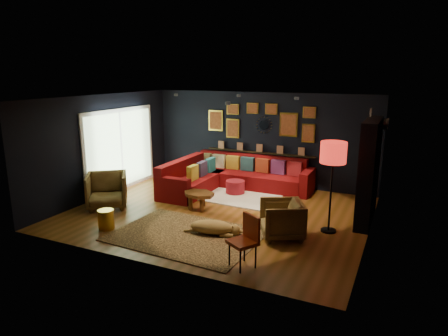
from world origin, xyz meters
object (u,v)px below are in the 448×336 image
at_px(sectional, 227,178).
at_px(armchair_right, 282,217).
at_px(armchair_left, 107,189).
at_px(dog, 212,224).
at_px(floor_lamp, 333,156).
at_px(pouf, 235,187).
at_px(orange_chair, 246,237).
at_px(gold_stool, 106,219).
at_px(coffee_table, 199,196).

relative_size(sectional, armchair_right, 4.27).
bearing_deg(armchair_left, dog, -44.27).
bearing_deg(floor_lamp, pouf, 150.44).
relative_size(armchair_left, orange_chair, 1.05).
height_order(pouf, orange_chair, orange_chair).
distance_m(armchair_left, gold_stool, 1.40).
relative_size(pouf, orange_chair, 0.57).
relative_size(armchair_right, gold_stool, 1.98).
distance_m(sectional, gold_stool, 3.80).
bearing_deg(armchair_left, floor_lamp, -28.50).
bearing_deg(pouf, floor_lamp, -29.56).
height_order(gold_stool, floor_lamp, floor_lamp).
xyz_separation_m(armchair_right, gold_stool, (-3.38, -1.13, -0.20)).
height_order(pouf, armchair_right, armchair_right).
xyz_separation_m(sectional, gold_stool, (-1.05, -3.65, -0.12)).
xyz_separation_m(sectional, pouf, (0.38, -0.31, -0.13)).
height_order(coffee_table, armchair_right, armchair_right).
height_order(gold_stool, dog, gold_stool).
distance_m(pouf, orange_chair, 4.04).
bearing_deg(floor_lamp, gold_stool, -156.77).
distance_m(coffee_table, gold_stool, 2.18).
bearing_deg(armchair_right, floor_lamp, 102.10).
xyz_separation_m(armchair_left, floor_lamp, (5.05, 0.73, 1.10)).
bearing_deg(pouf, dog, -76.06).
height_order(orange_chair, floor_lamp, floor_lamp).
bearing_deg(dog, gold_stool, -175.60).
height_order(orange_chair, dog, orange_chair).
xyz_separation_m(coffee_table, armchair_left, (-2.05, -0.78, 0.12)).
relative_size(pouf, floor_lamp, 0.27).
xyz_separation_m(pouf, armchair_right, (1.95, -2.21, 0.21)).
bearing_deg(dog, armchair_right, 6.99).
bearing_deg(coffee_table, pouf, 79.94).
xyz_separation_m(coffee_table, armchair_right, (2.22, -0.70, 0.06)).
distance_m(orange_chair, floor_lamp, 2.51).
height_order(pouf, floor_lamp, floor_lamp).
xyz_separation_m(coffee_table, orange_chair, (2.04, -2.11, 0.17)).
height_order(armchair_right, dog, armchair_right).
bearing_deg(gold_stool, orange_chair, -4.95).
relative_size(pouf, armchair_right, 0.62).
xyz_separation_m(sectional, armchair_left, (-1.94, -2.59, 0.14)).
xyz_separation_m(floor_lamp, dog, (-2.07, -1.13, -1.35)).
xyz_separation_m(armchair_right, dog, (-1.28, -0.47, -0.19)).
bearing_deg(armchair_right, sectional, -165.05).
relative_size(coffee_table, gold_stool, 2.14).
height_order(armchair_left, floor_lamp, floor_lamp).
bearing_deg(orange_chair, gold_stool, -153.65).
height_order(sectional, floor_lamp, floor_lamp).
xyz_separation_m(coffee_table, dog, (0.93, -1.17, -0.13)).
height_order(coffee_table, orange_chair, orange_chair).
bearing_deg(pouf, coffee_table, -100.06).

